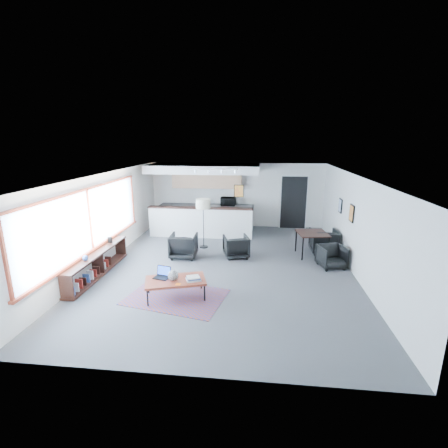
# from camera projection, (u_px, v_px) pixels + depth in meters

# --- Properties ---
(room) EXTENTS (7.02, 9.02, 2.62)m
(room) POSITION_uv_depth(u_px,v_px,m) (225.00, 222.00, 8.98)
(room) COLOR #48484B
(room) RESTS_ON ground
(window) EXTENTS (0.10, 5.95, 1.66)m
(window) POSITION_uv_depth(u_px,v_px,m) (89.00, 221.00, 8.44)
(window) COLOR #8CBFFF
(window) RESTS_ON room
(console) EXTENTS (0.35, 3.00, 0.80)m
(console) POSITION_uv_depth(u_px,v_px,m) (97.00, 264.00, 8.57)
(console) COLOR black
(console) RESTS_ON floor
(kitchenette) EXTENTS (4.20, 1.96, 2.60)m
(kitchenette) POSITION_uv_depth(u_px,v_px,m) (205.00, 196.00, 12.65)
(kitchenette) COLOR white
(kitchenette) RESTS_ON floor
(doorway) EXTENTS (1.10, 0.12, 2.15)m
(doorway) POSITION_uv_depth(u_px,v_px,m) (293.00, 202.00, 13.04)
(doorway) COLOR black
(doorway) RESTS_ON room
(track_light) EXTENTS (1.60, 0.07, 0.15)m
(track_light) POSITION_uv_depth(u_px,v_px,m) (215.00, 170.00, 10.84)
(track_light) COLOR silver
(track_light) RESTS_ON room
(wall_art_lower) EXTENTS (0.03, 0.38, 0.48)m
(wall_art_lower) POSITION_uv_depth(u_px,v_px,m) (352.00, 213.00, 8.93)
(wall_art_lower) COLOR black
(wall_art_lower) RESTS_ON room
(wall_art_upper) EXTENTS (0.03, 0.34, 0.44)m
(wall_art_upper) POSITION_uv_depth(u_px,v_px,m) (340.00, 206.00, 10.20)
(wall_art_upper) COLOR black
(wall_art_upper) RESTS_ON room
(kilim_rug) EXTENTS (2.44, 1.90, 0.01)m
(kilim_rug) POSITION_uv_depth(u_px,v_px,m) (176.00, 297.00, 7.48)
(kilim_rug) COLOR #573143
(kilim_rug) RESTS_ON floor
(coffee_table) EXTENTS (1.50, 1.09, 0.44)m
(coffee_table) POSITION_uv_depth(u_px,v_px,m) (175.00, 281.00, 7.38)
(coffee_table) COLOR maroon
(coffee_table) RESTS_ON floor
(laptop) EXTENTS (0.40, 0.35, 0.25)m
(laptop) POSITION_uv_depth(u_px,v_px,m) (163.00, 274.00, 7.49)
(laptop) COLOR black
(laptop) RESTS_ON coffee_table
(ceramic_pot) EXTENTS (0.24, 0.24, 0.24)m
(ceramic_pot) POSITION_uv_depth(u_px,v_px,m) (173.00, 275.00, 7.30)
(ceramic_pot) COLOR gray
(ceramic_pot) RESTS_ON coffee_table
(book_stack) EXTENTS (0.40, 0.36, 0.10)m
(book_stack) POSITION_uv_depth(u_px,v_px,m) (193.00, 278.00, 7.32)
(book_stack) COLOR silver
(book_stack) RESTS_ON coffee_table
(coaster) EXTENTS (0.11, 0.11, 0.01)m
(coaster) POSITION_uv_depth(u_px,v_px,m) (178.00, 284.00, 7.12)
(coaster) COLOR #E5590C
(coaster) RESTS_ON coffee_table
(armchair_left) EXTENTS (0.81, 0.76, 0.81)m
(armchair_left) POSITION_uv_depth(u_px,v_px,m) (184.00, 245.00, 9.91)
(armchair_left) COLOR black
(armchair_left) RESTS_ON floor
(armchair_right) EXTENTS (0.88, 0.85, 0.74)m
(armchair_right) POSITION_uv_depth(u_px,v_px,m) (236.00, 245.00, 9.94)
(armchair_right) COLOR black
(armchair_right) RESTS_ON floor
(floor_lamp) EXTENTS (0.62, 0.62, 1.65)m
(floor_lamp) POSITION_uv_depth(u_px,v_px,m) (203.00, 206.00, 10.56)
(floor_lamp) COLOR black
(floor_lamp) RESTS_ON floor
(dining_table) EXTENTS (1.00, 1.00, 0.74)m
(dining_table) POSITION_uv_depth(u_px,v_px,m) (312.00, 235.00, 9.99)
(dining_table) COLOR black
(dining_table) RESTS_ON floor
(dining_chair_near) EXTENTS (0.71, 0.69, 0.60)m
(dining_chair_near) POSITION_uv_depth(u_px,v_px,m) (332.00, 257.00, 9.14)
(dining_chair_near) COLOR black
(dining_chair_near) RESTS_ON floor
(dining_chair_far) EXTENTS (0.71, 0.67, 0.71)m
(dining_chair_far) POSITION_uv_depth(u_px,v_px,m) (323.00, 242.00, 10.33)
(dining_chair_far) COLOR black
(dining_chair_far) RESTS_ON floor
(microwave) EXTENTS (0.60, 0.34, 0.40)m
(microwave) POSITION_uv_depth(u_px,v_px,m) (228.00, 201.00, 13.04)
(microwave) COLOR black
(microwave) RESTS_ON kitchenette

